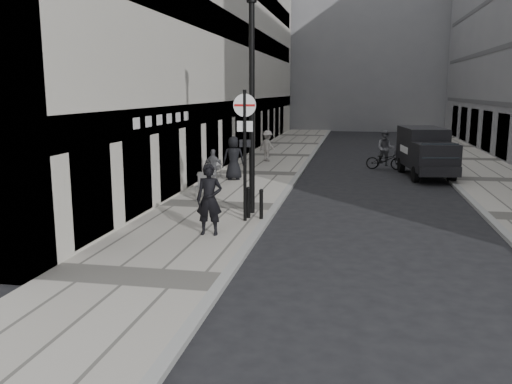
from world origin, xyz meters
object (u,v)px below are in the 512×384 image
panel_van (425,150)px  cyclist (385,154)px  walking_man (209,200)px  lamppost (252,92)px  sign_post (245,138)px

panel_van → cyclist: 2.77m
walking_man → panel_van: bearing=56.1°
walking_man → cyclist: bearing=65.5°
walking_man → cyclist: (5.45, 14.71, -0.31)m
lamppost → cyclist: (4.81, 11.79, -3.23)m
panel_van → cyclist: (-1.77, 2.07, -0.50)m
lamppost → cyclist: bearing=67.8°
sign_post → cyclist: (4.81, 12.92, -1.87)m
panel_van → sign_post: bearing=-128.8°
sign_post → lamppost: bearing=88.2°
lamppost → sign_post: bearing=-90.0°
panel_van → cyclist: bearing=123.0°
sign_post → lamppost: lamppost is taller
walking_man → sign_post: bearing=66.2°
walking_man → panel_van: 14.56m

